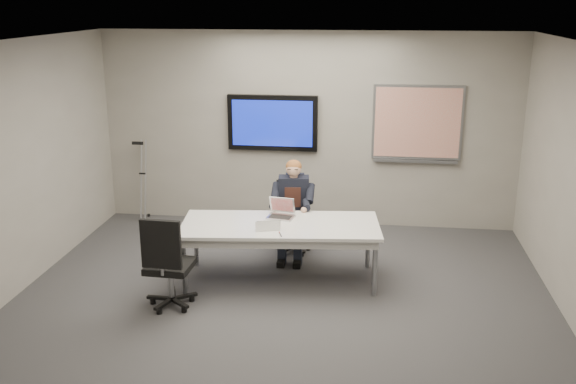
# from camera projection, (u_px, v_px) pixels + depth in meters

# --- Properties ---
(floor) EXTENTS (6.00, 6.00, 0.02)m
(floor) POSITION_uv_depth(u_px,v_px,m) (278.00, 315.00, 6.79)
(floor) COLOR #3B3B3E
(floor) RESTS_ON ground
(ceiling) EXTENTS (6.00, 6.00, 0.02)m
(ceiling) POSITION_uv_depth(u_px,v_px,m) (277.00, 45.00, 5.98)
(ceiling) COLOR white
(ceiling) RESTS_ON wall_back
(wall_back) EXTENTS (6.00, 0.02, 2.80)m
(wall_back) POSITION_uv_depth(u_px,v_px,m) (307.00, 130.00, 9.23)
(wall_back) COLOR gray
(wall_back) RESTS_ON ground
(wall_front) EXTENTS (6.00, 0.02, 2.80)m
(wall_front) POSITION_uv_depth(u_px,v_px,m) (199.00, 342.00, 3.54)
(wall_front) COLOR gray
(wall_front) RESTS_ON ground
(conference_table) EXTENTS (2.38, 1.19, 0.71)m
(conference_table) POSITION_uv_depth(u_px,v_px,m) (280.00, 230.00, 7.48)
(conference_table) COLOR silver
(conference_table) RESTS_ON ground
(tv_display) EXTENTS (1.30, 0.09, 0.80)m
(tv_display) POSITION_uv_depth(u_px,v_px,m) (273.00, 123.00, 9.22)
(tv_display) COLOR black
(tv_display) RESTS_ON wall_back
(whiteboard) EXTENTS (1.25, 0.08, 1.10)m
(whiteboard) POSITION_uv_depth(u_px,v_px,m) (417.00, 124.00, 8.98)
(whiteboard) COLOR gray
(whiteboard) RESTS_ON wall_back
(office_chair_far) EXTENTS (0.57, 0.57, 0.94)m
(office_chair_far) POSITION_uv_depth(u_px,v_px,m) (293.00, 229.00, 8.46)
(office_chair_far) COLOR black
(office_chair_far) RESTS_ON ground
(office_chair_near) EXTENTS (0.53, 0.53, 1.06)m
(office_chair_near) POSITION_uv_depth(u_px,v_px,m) (169.00, 279.00, 6.87)
(office_chair_near) COLOR black
(office_chair_near) RESTS_ON ground
(seated_person) EXTENTS (0.41, 0.70, 1.26)m
(seated_person) POSITION_uv_depth(u_px,v_px,m) (292.00, 220.00, 8.18)
(seated_person) COLOR #1E2432
(seated_person) RESTS_ON office_chair_far
(crutch) EXTENTS (0.35, 0.62, 1.31)m
(crutch) POSITION_uv_depth(u_px,v_px,m) (143.00, 179.00, 9.56)
(crutch) COLOR #B4B6BC
(crutch) RESTS_ON ground
(laptop) EXTENTS (0.34, 0.34, 0.22)m
(laptop) POSITION_uv_depth(u_px,v_px,m) (281.00, 212.00, 7.69)
(laptop) COLOR #BABABD
(laptop) RESTS_ON conference_table
(name_tent) EXTENTS (0.29, 0.16, 0.11)m
(name_tent) POSITION_uv_depth(u_px,v_px,m) (268.00, 225.00, 7.24)
(name_tent) COLOR silver
(name_tent) RESTS_ON conference_table
(pen) EXTENTS (0.05, 0.14, 0.01)m
(pen) POSITION_uv_depth(u_px,v_px,m) (280.00, 234.00, 7.11)
(pen) COLOR black
(pen) RESTS_ON conference_table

